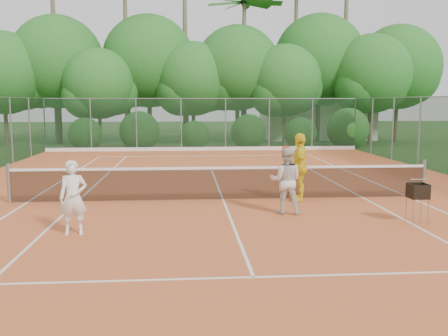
# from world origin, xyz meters

# --- Properties ---
(ground) EXTENTS (120.00, 120.00, 0.00)m
(ground) POSITION_xyz_m (0.00, 0.00, 0.00)
(ground) COLOR #204317
(ground) RESTS_ON ground
(clay_court) EXTENTS (18.00, 36.00, 0.02)m
(clay_court) POSITION_xyz_m (0.00, 0.00, 0.01)
(clay_court) COLOR #CA602E
(clay_court) RESTS_ON ground
(club_building) EXTENTS (8.00, 5.00, 3.00)m
(club_building) POSITION_xyz_m (9.00, 24.00, 1.50)
(club_building) COLOR beige
(club_building) RESTS_ON ground
(tennis_net) EXTENTS (11.97, 0.10, 1.10)m
(tennis_net) POSITION_xyz_m (0.00, 0.00, 0.53)
(tennis_net) COLOR gray
(tennis_net) RESTS_ON clay_court
(player_white) EXTENTS (0.61, 0.44, 1.58)m
(player_white) POSITION_xyz_m (-3.42, -3.50, 0.81)
(player_white) COLOR white
(player_white) RESTS_ON clay_court
(player_center_grp) EXTENTS (0.94, 0.80, 1.71)m
(player_center_grp) POSITION_xyz_m (1.43, -1.87, 0.86)
(player_center_grp) COLOR silver
(player_center_grp) RESTS_ON clay_court
(player_yellow) EXTENTS (0.67, 1.19, 1.92)m
(player_yellow) POSITION_xyz_m (2.15, -0.26, 0.98)
(player_yellow) COLOR yellow
(player_yellow) RESTS_ON clay_court
(ball_hopper) EXTENTS (0.40, 0.40, 0.92)m
(ball_hopper) POSITION_xyz_m (4.27, -3.08, 0.75)
(ball_hopper) COLOR gray
(ball_hopper) RESTS_ON clay_court
(stray_ball_a) EXTENTS (0.07, 0.07, 0.07)m
(stray_ball_a) POSITION_xyz_m (-0.15, 12.64, 0.05)
(stray_ball_a) COLOR #E9F037
(stray_ball_a) RESTS_ON clay_court
(stray_ball_b) EXTENTS (0.07, 0.07, 0.07)m
(stray_ball_b) POSITION_xyz_m (1.94, 10.33, 0.05)
(stray_ball_b) COLOR #D2E134
(stray_ball_b) RESTS_ON clay_court
(stray_ball_c) EXTENTS (0.07, 0.07, 0.07)m
(stray_ball_c) POSITION_xyz_m (-0.52, 9.05, 0.05)
(stray_ball_c) COLOR #D4EA36
(stray_ball_c) RESTS_ON clay_court
(court_markings) EXTENTS (11.03, 23.83, 0.01)m
(court_markings) POSITION_xyz_m (0.00, 0.00, 0.02)
(court_markings) COLOR white
(court_markings) RESTS_ON clay_court
(fence_back) EXTENTS (18.07, 0.07, 3.00)m
(fence_back) POSITION_xyz_m (0.00, 15.00, 1.52)
(fence_back) COLOR #19381E
(fence_back) RESTS_ON clay_court
(tropical_treeline) EXTENTS (32.10, 8.49, 15.03)m
(tropical_treeline) POSITION_xyz_m (1.43, 20.22, 5.11)
(tropical_treeline) COLOR brown
(tropical_treeline) RESTS_ON ground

